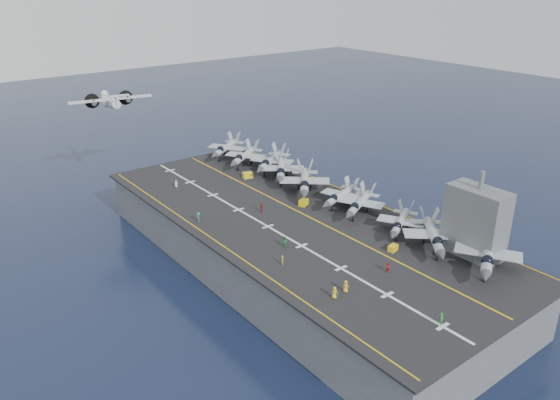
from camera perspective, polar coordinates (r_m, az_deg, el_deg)
ground at (r=111.64m, az=1.27°, el=-6.80°), size 500.00×500.00×0.00m
hull at (r=109.27m, az=1.29°, el=-4.51°), size 36.00×90.00×10.00m
flight_deck at (r=106.99m, az=1.31°, el=-2.04°), size 38.00×92.00×0.40m
foul_line at (r=108.64m, az=2.54°, el=-1.53°), size 0.35×90.00×0.02m
landing_centerline at (r=103.56m, az=-1.27°, el=-2.78°), size 0.50×90.00×0.02m
deck_edge_port at (r=98.12m, az=-6.45°, el=-4.46°), size 0.25×90.00×0.02m
deck_edge_stbd at (r=118.49m, az=8.29°, el=0.38°), size 0.25×90.00×0.02m
island_superstructure at (r=96.25m, az=19.85°, el=-1.38°), size 5.00×10.00×15.00m
fighter_jet_0 at (r=94.43m, az=20.92°, el=-5.22°), size 19.00×17.10×5.50m
fighter_jet_1 at (r=98.09m, az=15.77°, el=-3.53°), size 17.71×18.04×5.27m
fighter_jet_2 at (r=102.71m, az=12.47°, el=-2.20°), size 15.51×13.83×4.49m
fighter_jet_3 at (r=109.12m, az=8.33°, el=-0.27°), size 16.64×14.53×4.85m
fighter_jet_4 at (r=112.77m, az=6.36°, el=0.54°), size 15.28×12.49×4.58m
fighter_jet_5 at (r=118.31m, az=2.59°, el=2.03°), size 18.88×19.43×5.66m
fighter_jet_6 at (r=126.00m, az=0.11°, el=3.33°), size 18.20×18.95×5.50m
fighter_jet_7 at (r=131.68m, az=-0.96°, el=4.16°), size 18.58×16.92×5.37m
fighter_jet_8 at (r=135.99m, az=-3.75°, el=4.68°), size 17.88×16.40×5.17m
tow_cart_a at (r=96.59m, az=11.72°, el=-4.94°), size 1.97×1.49×1.06m
tow_cart_b at (r=112.71m, az=2.48°, el=-0.26°), size 2.45×2.07×1.25m
tow_cart_c at (r=127.99m, az=-3.40°, el=2.61°), size 2.51×1.96×1.33m
crew_0 at (r=83.53m, az=6.89°, el=-8.96°), size 1.32×1.39×1.94m
crew_1 at (r=90.20m, az=0.26°, el=-6.30°), size 1.02×1.20×1.69m
crew_2 at (r=95.83m, az=0.49°, el=-4.35°), size 0.92×1.26×1.96m
crew_3 at (r=106.23m, az=-8.49°, el=-1.79°), size 1.14×1.37×1.95m
crew_4 at (r=109.40m, az=-1.95°, el=-0.77°), size 1.15×1.40×2.01m
crew_5 at (r=124.28m, az=-10.79°, el=1.68°), size 1.04×0.75×1.63m
crew_6 at (r=79.02m, az=16.52°, el=-11.85°), size 1.44×1.30×2.00m
crew_7 at (r=89.83m, az=11.25°, el=-6.90°), size 1.11×0.82×1.72m
transport_plane at (r=144.46m, az=-17.21°, el=9.57°), size 22.40×17.08×4.82m
fighter_jet_9 at (r=142.80m, az=-5.68°, el=5.50°), size 17.88×16.40×5.17m
crew_8 at (r=81.89m, az=5.72°, el=-9.61°), size 1.32×1.39×1.94m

